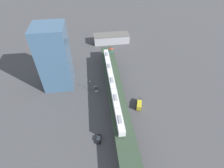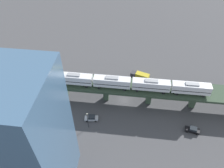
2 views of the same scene
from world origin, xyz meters
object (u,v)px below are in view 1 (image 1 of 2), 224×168
Objects in this scene: warehouse_building at (111,38)px; street_lamp at (90,85)px; street_car_silver at (96,89)px; office_tower at (55,58)px; signal_hut at (111,50)px; subway_train at (112,83)px; delivery_truck at (139,104)px; street_car_black at (99,139)px.

street_lamp is at bearing -108.93° from warehouse_building.
street_car_silver is 28.32m from office_tower.
street_car_silver is (-12.34, -28.63, -8.21)m from signal_hut.
subway_train reaches higher than street_car_silver.
signal_hut is 45.51m from delivery_truck.
office_tower reaches higher than subway_train.
street_car_black is 89.94m from warehouse_building.
delivery_truck is 29.41m from street_lamp.
street_car_black is (-13.11, -60.88, -8.21)m from signal_hut.
street_car_silver is at bearing -23.37° from office_tower.
signal_hut is 62.82m from street_car_black.
subway_train is 62.61m from warehouse_building.
office_tower is at bearing 154.32° from street_lamp.
office_tower is at bearing 153.37° from subway_train.
street_car_black is at bearing -102.15° from signal_hut.
office_tower reaches higher than street_car_silver.
subway_train is at bearing -96.89° from warehouse_building.
subway_train reaches higher than warehouse_building.
warehouse_building is at bearing 82.24° from signal_hut.
office_tower is at bearing 150.30° from delivery_truck.
subway_train reaches higher than signal_hut.
street_lamp reaches higher than delivery_truck.
warehouse_building reaches higher than street_car_black.
delivery_truck is 0.21× the size of office_tower.
subway_train reaches higher than street_lamp.
subway_train is at bearing -28.06° from street_lamp.
street_car_silver is 26.59m from delivery_truck.
office_tower reaches higher than warehouse_building.
street_car_black is at bearing -109.50° from subway_train.
office_tower is (-20.74, 8.96, 17.06)m from street_car_silver.
delivery_truck reaches higher than street_car_black.
street_car_black is at bearing -86.09° from street_lamp.
office_tower is at bearing -149.27° from signal_hut.
street_car_silver is (-8.61, 5.76, -8.95)m from subway_train.
delivery_truck is at bearing -77.91° from signal_hut.
signal_hut is 28.28m from warehouse_building.
subway_train is 13.69m from street_car_silver.
street_lamp reaches higher than warehouse_building.
street_car_black is 32.26m from street_car_silver.
delivery_truck is at bearing 37.01° from street_car_black.
signal_hut reaches higher than street_car_black.
street_car_silver is at bearing 146.23° from subway_train.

